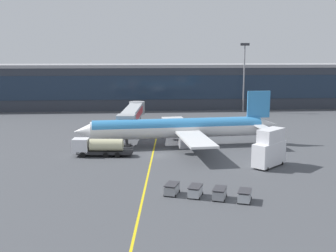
{
  "coord_description": "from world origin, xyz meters",
  "views": [
    {
      "loc": [
        -3.64,
        -75.05,
        18.76
      ],
      "look_at": [
        2.13,
        5.19,
        4.5
      ],
      "focal_mm": 44.93,
      "sensor_mm": 36.0,
      "label": 1
    }
  ],
  "objects_px": {
    "catering_lift": "(270,148)",
    "baggage_cart_2": "(220,193)",
    "fuel_tanker": "(99,147)",
    "baggage_cart_3": "(245,196)",
    "baggage_cart_1": "(195,191)",
    "main_airliner": "(179,128)",
    "baggage_cart_0": "(172,189)"
  },
  "relations": [
    {
      "from": "catering_lift",
      "to": "baggage_cart_2",
      "type": "relative_size",
      "value": 2.22
    },
    {
      "from": "fuel_tanker",
      "to": "baggage_cart_3",
      "type": "relative_size",
      "value": 3.63
    },
    {
      "from": "baggage_cart_1",
      "to": "fuel_tanker",
      "type": "bearing_deg",
      "value": 122.57
    },
    {
      "from": "baggage_cart_1",
      "to": "main_airliner",
      "type": "bearing_deg",
      "value": 88.38
    },
    {
      "from": "fuel_tanker",
      "to": "baggage_cart_0",
      "type": "relative_size",
      "value": 3.63
    },
    {
      "from": "fuel_tanker",
      "to": "baggage_cart_2",
      "type": "distance_m",
      "value": 29.76
    },
    {
      "from": "main_airliner",
      "to": "baggage_cart_2",
      "type": "xyz_separation_m",
      "value": [
        2.15,
        -31.14,
        -2.93
      ]
    },
    {
      "from": "baggage_cart_3",
      "to": "baggage_cart_0",
      "type": "bearing_deg",
      "value": 159.46
    },
    {
      "from": "baggage_cart_2",
      "to": "baggage_cart_1",
      "type": "bearing_deg",
      "value": 159.46
    },
    {
      "from": "fuel_tanker",
      "to": "baggage_cart_2",
      "type": "xyz_separation_m",
      "value": [
        17.6,
        -23.98,
        -0.96
      ]
    },
    {
      "from": "catering_lift",
      "to": "baggage_cart_0",
      "type": "relative_size",
      "value": 2.22
    },
    {
      "from": "baggage_cart_2",
      "to": "fuel_tanker",
      "type": "bearing_deg",
      "value": 126.27
    },
    {
      "from": "main_airliner",
      "to": "baggage_cart_1",
      "type": "distance_m",
      "value": 30.17
    },
    {
      "from": "catering_lift",
      "to": "baggage_cart_1",
      "type": "xyz_separation_m",
      "value": [
        -14.19,
        -13.79,
        -2.28
      ]
    },
    {
      "from": "fuel_tanker",
      "to": "main_airliner",
      "type": "bearing_deg",
      "value": 24.84
    },
    {
      "from": "fuel_tanker",
      "to": "catering_lift",
      "type": "relative_size",
      "value": 1.63
    },
    {
      "from": "baggage_cart_3",
      "to": "main_airliner",
      "type": "bearing_deg",
      "value": 99.06
    },
    {
      "from": "main_airliner",
      "to": "baggage_cart_3",
      "type": "relative_size",
      "value": 13.73
    },
    {
      "from": "fuel_tanker",
      "to": "baggage_cart_1",
      "type": "height_order",
      "value": "fuel_tanker"
    },
    {
      "from": "main_airliner",
      "to": "baggage_cart_3",
      "type": "bearing_deg",
      "value": -80.94
    },
    {
      "from": "baggage_cart_0",
      "to": "baggage_cart_3",
      "type": "bearing_deg",
      "value": -20.54
    },
    {
      "from": "baggage_cart_0",
      "to": "main_airliner",
      "type": "bearing_deg",
      "value": 82.42
    },
    {
      "from": "fuel_tanker",
      "to": "baggage_cart_2",
      "type": "height_order",
      "value": "fuel_tanker"
    },
    {
      "from": "main_airliner",
      "to": "baggage_cart_2",
      "type": "height_order",
      "value": "main_airliner"
    },
    {
      "from": "main_airliner",
      "to": "baggage_cart_1",
      "type": "relative_size",
      "value": 13.73
    },
    {
      "from": "baggage_cart_0",
      "to": "catering_lift",
      "type": "bearing_deg",
      "value": 36.39
    },
    {
      "from": "main_airliner",
      "to": "baggage_cart_1",
      "type": "bearing_deg",
      "value": -91.62
    },
    {
      "from": "catering_lift",
      "to": "baggage_cart_0",
      "type": "xyz_separation_m",
      "value": [
        -17.19,
        -12.67,
        -2.28
      ]
    },
    {
      "from": "fuel_tanker",
      "to": "baggage_cart_3",
      "type": "xyz_separation_m",
      "value": [
        20.59,
        -25.11,
        -0.96
      ]
    },
    {
      "from": "main_airliner",
      "to": "baggage_cart_3",
      "type": "distance_m",
      "value": 32.8
    },
    {
      "from": "main_airliner",
      "to": "catering_lift",
      "type": "relative_size",
      "value": 6.18
    },
    {
      "from": "main_airliner",
      "to": "fuel_tanker",
      "type": "bearing_deg",
      "value": -155.16
    }
  ]
}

